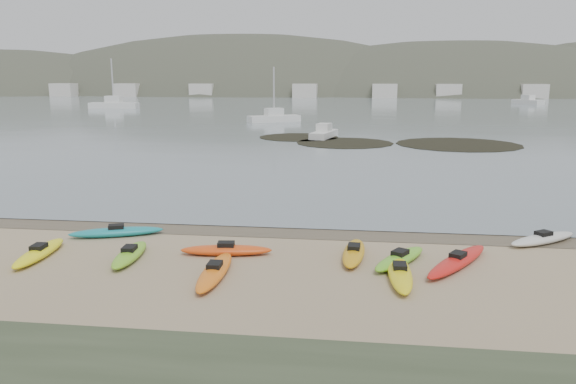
# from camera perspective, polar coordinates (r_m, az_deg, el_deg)

# --- Properties ---
(ground) EXTENTS (600.00, 600.00, 0.00)m
(ground) POSITION_cam_1_polar(r_m,az_deg,el_deg) (22.44, 0.00, -3.76)
(ground) COLOR tan
(ground) RESTS_ON ground
(wet_sand) EXTENTS (60.00, 60.00, 0.00)m
(wet_sand) POSITION_cam_1_polar(r_m,az_deg,el_deg) (22.15, -0.10, -3.95)
(wet_sand) COLOR brown
(wet_sand) RESTS_ON ground
(water) EXTENTS (1200.00, 1200.00, 0.00)m
(water) POSITION_cam_1_polar(r_m,az_deg,el_deg) (321.52, 6.98, 10.46)
(water) COLOR slate
(water) RESTS_ON ground
(kayaks) EXTENTS (22.58, 8.32, 0.34)m
(kayaks) POSITION_cam_1_polar(r_m,az_deg,el_deg) (18.72, -3.30, -6.38)
(kayaks) COLOR #FFF715
(kayaks) RESTS_ON ground
(kelp_mats) EXTENTS (24.24, 13.65, 0.04)m
(kelp_mats) POSITION_cam_1_polar(r_m,az_deg,el_deg) (52.74, 9.66, 5.00)
(kelp_mats) COLOR black
(kelp_mats) RESTS_ON water
(moored_boats) EXTENTS (91.35, 83.48, 1.28)m
(moored_boats) POSITION_cam_1_polar(r_m,az_deg,el_deg) (98.06, 5.91, 8.40)
(moored_boats) COLOR silver
(moored_boats) RESTS_ON ground
(far_hills) EXTENTS (550.00, 135.00, 80.00)m
(far_hills) POSITION_cam_1_polar(r_m,az_deg,el_deg) (219.60, 16.99, 5.38)
(far_hills) COLOR #384235
(far_hills) RESTS_ON ground
(far_town) EXTENTS (199.00, 5.00, 4.00)m
(far_town) POSITION_cam_1_polar(r_m,az_deg,el_deg) (166.53, 8.60, 10.12)
(far_town) COLOR beige
(far_town) RESTS_ON ground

